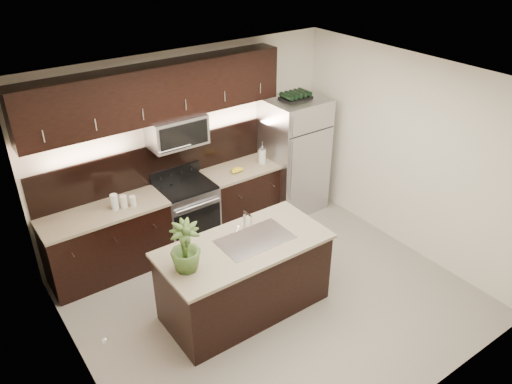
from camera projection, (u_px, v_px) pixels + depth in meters
ground at (273, 298)px, 6.21m from camera, size 4.50×4.50×0.00m
room_walls at (269, 182)px, 5.30m from camera, size 4.52×4.02×2.71m
counter_run at (174, 219)px, 6.95m from camera, size 3.51×0.65×0.94m
upper_fixtures at (160, 101)px, 6.25m from camera, size 3.49×0.40×1.66m
island at (245, 277)px, 5.84m from camera, size 1.96×0.96×0.94m
sink_faucet at (254, 238)px, 5.69m from camera, size 0.84×0.50×0.28m
refrigerator at (293, 155)px, 7.74m from camera, size 0.88×0.79×1.82m
wine_rack at (296, 96)px, 7.27m from camera, size 0.45×0.28×0.10m
plant at (185, 247)px, 5.08m from camera, size 0.39×0.39×0.57m
canisters at (122, 202)px, 6.25m from camera, size 0.30×0.16×0.21m
french_press at (262, 155)px, 7.37m from camera, size 0.12×0.12×0.33m
bananas at (233, 171)px, 7.12m from camera, size 0.21×0.17×0.06m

